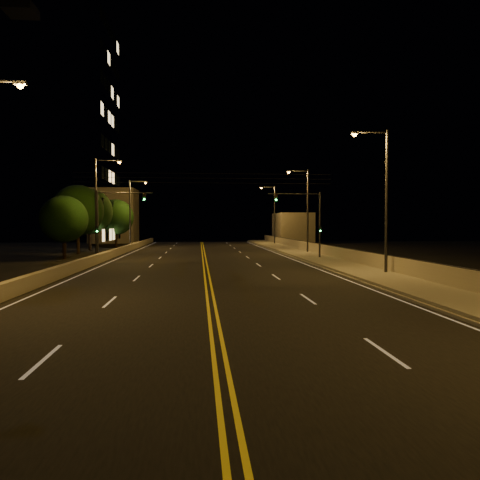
{
  "coord_description": "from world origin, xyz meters",
  "views": [
    {
      "loc": [
        -0.52,
        -10.7,
        3.51
      ],
      "look_at": [
        2.0,
        18.0,
        2.5
      ],
      "focal_mm": 35.0,
      "sensor_mm": 36.0,
      "label": 1
    }
  ],
  "objects": [
    {
      "name": "streetlight_3",
      "position": [
        11.53,
        64.76,
        5.53
      ],
      "size": [
        2.55,
        0.28,
        9.63
      ],
      "color": "#2D2D33",
      "rests_on": "ground"
    },
    {
      "name": "overhead_wires",
      "position": [
        0.0,
        29.5,
        7.4
      ],
      "size": [
        22.0,
        0.03,
        0.83
      ],
      "color": "black"
    },
    {
      "name": "tree_2",
      "position": [
        -14.88,
        52.41,
        5.12
      ],
      "size": [
        6.0,
        6.0,
        8.13
      ],
      "color": "black",
      "rests_on": "ground"
    },
    {
      "name": "streetlight_5",
      "position": [
        -9.93,
        34.47,
        5.53
      ],
      "size": [
        2.55,
        0.28,
        9.63
      ],
      "color": "#2D2D33",
      "rests_on": "ground"
    },
    {
      "name": "streetlight_6",
      "position": [
        -9.93,
        56.33,
        5.53
      ],
      "size": [
        2.55,
        0.28,
        9.63
      ],
      "color": "#2D2D33",
      "rests_on": "ground"
    },
    {
      "name": "parapet_rail",
      "position": [
        12.45,
        20.0,
        1.33
      ],
      "size": [
        0.06,
        120.0,
        0.06
      ],
      "primitive_type": "cylinder",
      "rotation": [
        1.57,
        0.0,
        0.0
      ],
      "color": "black",
      "rests_on": "parapet_wall"
    },
    {
      "name": "parapet_wall",
      "position": [
        12.45,
        20.0,
        0.8
      ],
      "size": [
        0.3,
        120.0,
        1.0
      ],
      "primitive_type": "cube",
      "color": "#A09785",
      "rests_on": "sidewalk"
    },
    {
      "name": "distant_building_left",
      "position": [
        -16.0,
        76.63,
        4.92
      ],
      "size": [
        8.0,
        8.0,
        9.84
      ],
      "primitive_type": "cube",
      "color": "gray",
      "rests_on": "ground"
    },
    {
      "name": "ground",
      "position": [
        0.0,
        0.0,
        0.0
      ],
      "size": [
        160.0,
        160.0,
        0.0
      ],
      "primitive_type": "plane",
      "color": "black",
      "rests_on": "ground"
    },
    {
      "name": "streetlight_2",
      "position": [
        11.53,
        41.57,
        5.53
      ],
      "size": [
        2.55,
        0.28,
        9.63
      ],
      "color": "#2D2D33",
      "rests_on": "ground"
    },
    {
      "name": "lane_markings",
      "position": [
        0.0,
        19.93,
        0.02
      ],
      "size": [
        17.32,
        116.0,
        0.0
      ],
      "color": "silver",
      "rests_on": "road"
    },
    {
      "name": "tree_1",
      "position": [
        -14.55,
        45.1,
        5.05
      ],
      "size": [
        5.92,
        5.92,
        8.02
      ],
      "color": "black",
      "rests_on": "ground"
    },
    {
      "name": "distant_building_right",
      "position": [
        16.5,
        73.43,
        2.72
      ],
      "size": [
        6.0,
        10.0,
        5.43
      ],
      "primitive_type": "cube",
      "color": "gray",
      "rests_on": "ground"
    },
    {
      "name": "jersey_barrier",
      "position": [
        -9.49,
        20.0,
        0.4
      ],
      "size": [
        0.45,
        120.0,
        0.8
      ],
      "primitive_type": "cube",
      "color": "#A09785",
      "rests_on": "ground"
    },
    {
      "name": "tree_3",
      "position": [
        -12.72,
        59.54,
        4.48
      ],
      "size": [
        5.24,
        5.24,
        7.11
      ],
      "color": "black",
      "rests_on": "ground"
    },
    {
      "name": "streetlight_1",
      "position": [
        11.53,
        19.16,
        5.53
      ],
      "size": [
        2.55,
        0.28,
        9.63
      ],
      "color": "#2D2D33",
      "rests_on": "ground"
    },
    {
      "name": "curb",
      "position": [
        8.93,
        20.0,
        0.07
      ],
      "size": [
        0.14,
        120.0,
        0.15
      ],
      "primitive_type": "cube",
      "color": "gray",
      "rests_on": "ground"
    },
    {
      "name": "building_tower",
      "position": [
        -24.74,
        56.46,
        16.1
      ],
      "size": [
        24.0,
        15.0,
        33.34
      ],
      "color": "gray",
      "rests_on": "ground"
    },
    {
      "name": "traffic_signal_right",
      "position": [
        10.04,
        33.15,
        4.1
      ],
      "size": [
        5.11,
        0.31,
        6.55
      ],
      "color": "#2D2D33",
      "rests_on": "ground"
    },
    {
      "name": "sidewalk",
      "position": [
        10.8,
        20.0,
        0.15
      ],
      "size": [
        3.6,
        120.0,
        0.3
      ],
      "primitive_type": "cube",
      "color": "gray",
      "rests_on": "ground"
    },
    {
      "name": "traffic_signal_left",
      "position": [
        -8.84,
        33.15,
        4.1
      ],
      "size": [
        5.11,
        0.31,
        6.55
      ],
      "color": "#2D2D33",
      "rests_on": "ground"
    },
    {
      "name": "road",
      "position": [
        0.0,
        20.0,
        0.01
      ],
      "size": [
        18.0,
        120.0,
        0.02
      ],
      "primitive_type": "cube",
      "color": "black",
      "rests_on": "ground"
    },
    {
      "name": "tree_0",
      "position": [
        -13.79,
        36.75,
        3.96
      ],
      "size": [
        4.64,
        4.64,
        6.29
      ],
      "color": "black",
      "rests_on": "ground"
    }
  ]
}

